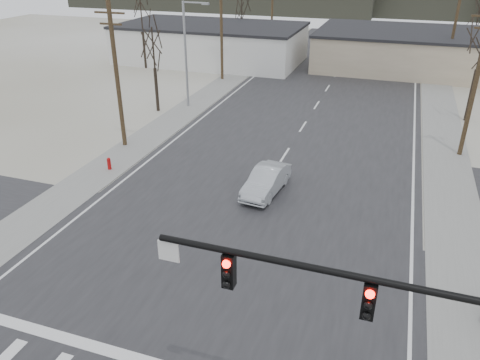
{
  "coord_description": "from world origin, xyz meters",
  "views": [
    {
      "loc": [
        6.69,
        -15.25,
        13.03
      ],
      "look_at": [
        -0.04,
        4.44,
        2.6
      ],
      "focal_mm": 35.0,
      "sensor_mm": 36.0,
      "label": 1
    }
  ],
  "objects_px": {
    "sedan_crossing": "(266,181)",
    "traffic_signal_mast": "(411,341)",
    "car_far_b": "(298,43)",
    "car_far_a": "(393,56)",
    "fire_hydrant": "(109,164)"
  },
  "relations": [
    {
      "from": "sedan_crossing",
      "to": "car_far_b",
      "type": "distance_m",
      "value": 44.39
    },
    {
      "from": "traffic_signal_mast",
      "to": "sedan_crossing",
      "type": "bearing_deg",
      "value": 117.78
    },
    {
      "from": "fire_hydrant",
      "to": "sedan_crossing",
      "type": "relative_size",
      "value": 0.19
    },
    {
      "from": "fire_hydrant",
      "to": "sedan_crossing",
      "type": "xyz_separation_m",
      "value": [
        10.47,
        0.26,
        0.33
      ]
    },
    {
      "from": "fire_hydrant",
      "to": "car_far_a",
      "type": "distance_m",
      "value": 41.85
    },
    {
      "from": "fire_hydrant",
      "to": "car_far_a",
      "type": "xyz_separation_m",
      "value": [
        15.89,
        38.71,
        0.35
      ]
    },
    {
      "from": "fire_hydrant",
      "to": "sedan_crossing",
      "type": "height_order",
      "value": "sedan_crossing"
    },
    {
      "from": "traffic_signal_mast",
      "to": "fire_hydrant",
      "type": "height_order",
      "value": "traffic_signal_mast"
    },
    {
      "from": "sedan_crossing",
      "to": "car_far_a",
      "type": "relative_size",
      "value": 0.86
    },
    {
      "from": "car_far_b",
      "to": "fire_hydrant",
      "type": "bearing_deg",
      "value": -93.04
    },
    {
      "from": "traffic_signal_mast",
      "to": "car_far_a",
      "type": "height_order",
      "value": "traffic_signal_mast"
    },
    {
      "from": "car_far_a",
      "to": "car_far_b",
      "type": "distance_m",
      "value": 14.2
    },
    {
      "from": "sedan_crossing",
      "to": "car_far_b",
      "type": "height_order",
      "value": "sedan_crossing"
    },
    {
      "from": "car_far_b",
      "to": "car_far_a",
      "type": "bearing_deg",
      "value": -21.23
    },
    {
      "from": "sedan_crossing",
      "to": "traffic_signal_mast",
      "type": "bearing_deg",
      "value": -56.22
    }
  ]
}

